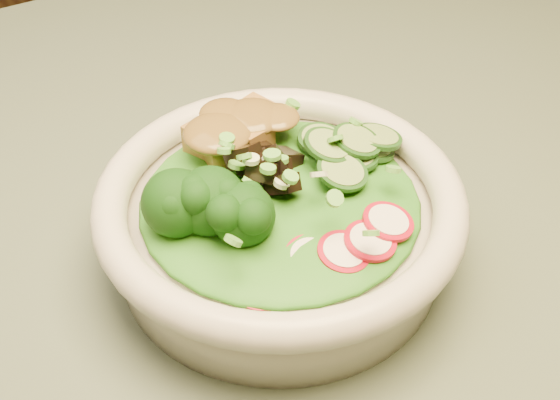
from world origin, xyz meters
TOP-DOWN VIEW (x-y plane):
  - dining_table at (0.00, 0.00)m, footprint 1.20×0.80m
  - salad_bowl at (0.13, -0.07)m, footprint 0.25×0.25m
  - lettuce_bed at (0.13, -0.07)m, footprint 0.19×0.19m
  - broccoli_florets at (0.07, -0.08)m, footprint 0.08×0.07m
  - radish_slices at (0.14, -0.13)m, footprint 0.11×0.05m
  - cucumber_slices at (0.19, -0.07)m, footprint 0.07×0.07m
  - mushroom_heap at (0.13, -0.06)m, footprint 0.07×0.07m
  - tofu_cubes at (0.13, -0.01)m, footprint 0.09×0.07m
  - peanut_sauce at (0.13, -0.01)m, footprint 0.06×0.05m
  - scallion_garnish at (0.13, -0.07)m, footprint 0.18×0.18m

SIDE VIEW (x-z plane):
  - dining_table at x=0.00m, z-range 0.26..1.01m
  - salad_bowl at x=0.13m, z-range 0.75..0.82m
  - lettuce_bed at x=0.13m, z-range 0.79..0.82m
  - radish_slices at x=0.14m, z-range 0.80..0.82m
  - cucumber_slices at x=0.19m, z-range 0.80..0.83m
  - tofu_cubes at x=0.13m, z-range 0.80..0.83m
  - mushroom_heap at x=0.13m, z-range 0.80..0.84m
  - broccoli_florets at x=0.07m, z-range 0.80..0.84m
  - scallion_garnish at x=0.13m, z-range 0.82..0.84m
  - peanut_sauce at x=0.13m, z-range 0.82..0.84m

